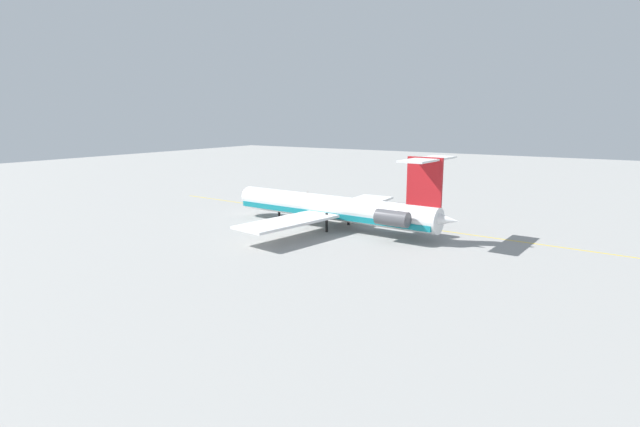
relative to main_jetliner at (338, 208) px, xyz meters
The scene contains 6 objects.
ground 12.29m from the main_jetliner, 74.46° to the right, with size 375.06×375.06×0.00m, color gray.
main_jetliner is the anchor object (origin of this frame).
ground_crew_near_nose 35.26m from the main_jetliner, 46.73° to the right, with size 0.27×0.42×1.70m.
ground_crew_near_tail 31.47m from the main_jetliner, 40.32° to the right, with size 0.29×0.42×1.83m.
safety_cone_nose 34.15m from the main_jetliner, 40.10° to the right, with size 0.40×0.40×0.55m, color #EA590F.
taxiway_centreline 10.27m from the main_jetliner, 81.90° to the right, with size 102.28×0.36×0.01m, color gold.
Camera 1 is at (-49.47, 89.09, 20.40)m, focal length 28.12 mm.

